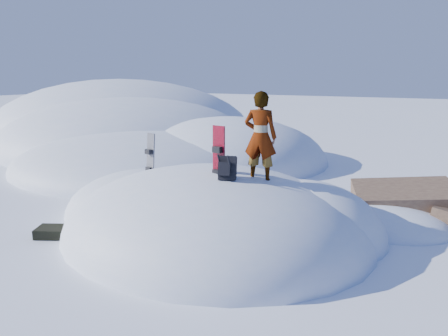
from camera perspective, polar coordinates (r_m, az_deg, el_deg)
The scene contains 9 objects.
ground at distance 9.84m, azimuth -1.42°, elevation -8.72°, with size 120.00×120.00×0.00m, color white.
snow_mound at distance 10.11m, azimuth -1.61°, elevation -8.12°, with size 8.00×6.00×3.00m.
snow_ridge at distance 23.54m, azimuth -12.01°, elevation 3.41°, with size 21.50×18.50×6.40m.
rock_outcrop at distance 11.59m, azimuth 22.73°, elevation -6.33°, with size 4.68×4.41×1.68m.
snowboard_red at distance 9.10m, azimuth -0.73°, elevation 0.57°, with size 0.31×0.18×1.63m.
snowboard_dark at distance 10.81m, azimuth -9.65°, elevation 0.71°, with size 0.30×0.24×1.47m.
backpack at distance 8.71m, azimuth 0.40°, elevation -0.05°, with size 0.45×0.51×0.58m.
gear_pile at distance 10.36m, azimuth -20.94°, elevation -7.69°, with size 1.01×0.79×0.26m.
person at distance 8.85m, azimuth 4.77°, elevation 4.08°, with size 0.67×0.44×1.84m, color slate.
Camera 1 is at (4.49, -8.01, 3.53)m, focal length 35.00 mm.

